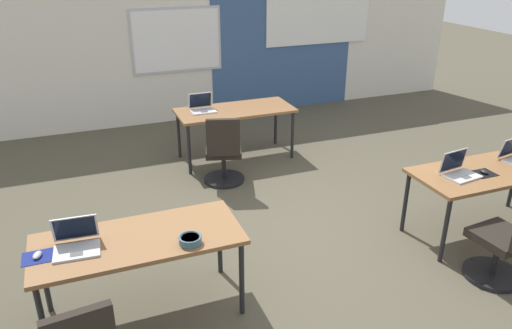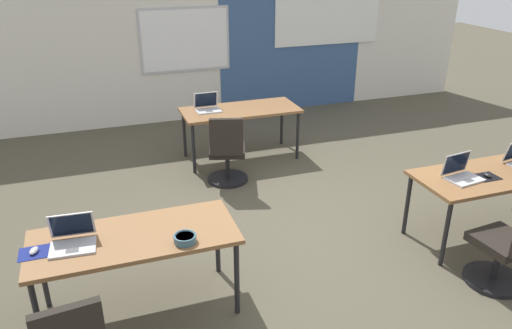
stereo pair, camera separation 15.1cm
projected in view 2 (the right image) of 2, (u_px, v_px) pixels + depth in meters
ground_plane at (304, 235)px, 5.19m from camera, size 24.00×24.00×0.00m
back_wall_assembly at (207, 34)px, 8.24m from camera, size 10.00×0.27×2.80m
desk_near_left at (135, 242)px, 3.88m from camera, size 1.60×0.70×0.72m
desk_near_right at (493, 178)px, 4.92m from camera, size 1.60×0.70×0.72m
desk_far_center at (240, 113)px, 6.81m from camera, size 1.60×0.70×0.72m
laptop_near_right_inner at (461, 174)px, 4.77m from camera, size 0.36×0.31×0.24m
mousepad_near_right_inner at (487, 177)px, 4.81m from camera, size 0.22×0.19×0.00m
mouse_near_right_inner at (487, 175)px, 4.80m from camera, size 0.06×0.10×0.03m
chair_near_right_inner at (508, 250)px, 4.27m from camera, size 0.52×0.56×0.92m
laptop_near_left_end at (73, 239)px, 3.71m from camera, size 0.35×0.31×0.23m
mousepad_near_left_end at (34, 253)px, 3.63m from camera, size 0.22×0.19×0.00m
mouse_near_left_end at (34, 251)px, 3.62m from camera, size 0.09×0.11×0.03m
laptop_far_left at (208, 107)px, 6.71m from camera, size 0.33×0.28×0.23m
chair_far_left at (227, 155)px, 6.18m from camera, size 0.55×0.60×0.92m
snack_bowl at (185, 238)px, 3.75m from camera, size 0.18×0.18×0.06m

